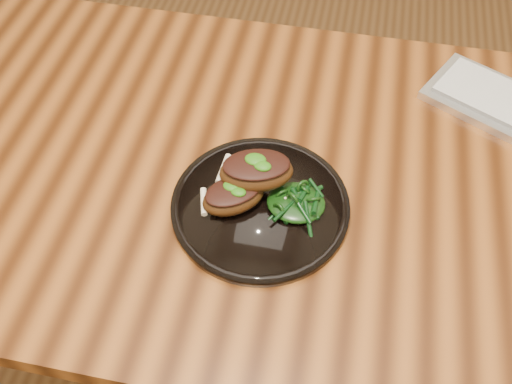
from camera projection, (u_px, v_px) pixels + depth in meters
desk at (324, 206)px, 1.02m from camera, size 1.60×0.80×0.75m
plate at (260, 206)px, 0.91m from camera, size 0.29×0.29×0.02m
lamb_chop_front at (233, 195)px, 0.89m from camera, size 0.12×0.11×0.05m
lamb_chop_back at (256, 171)px, 0.89m from camera, size 0.13×0.10×0.05m
herb_smear at (246, 170)px, 0.94m from camera, size 0.08×0.05×0.01m
greens_heap at (296, 200)px, 0.89m from camera, size 0.09×0.09×0.03m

